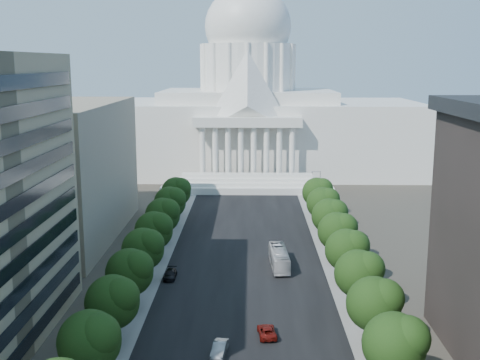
# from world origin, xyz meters

# --- Properties ---
(road_asphalt) EXTENTS (30.00, 260.00, 0.01)m
(road_asphalt) POSITION_xyz_m (0.00, 90.00, 0.00)
(road_asphalt) COLOR black
(road_asphalt) RESTS_ON ground
(sidewalk_left) EXTENTS (8.00, 260.00, 0.02)m
(sidewalk_left) POSITION_xyz_m (-19.00, 90.00, 0.00)
(sidewalk_left) COLOR gray
(sidewalk_left) RESTS_ON ground
(sidewalk_right) EXTENTS (8.00, 260.00, 0.02)m
(sidewalk_right) POSITION_xyz_m (19.00, 90.00, 0.00)
(sidewalk_right) COLOR gray
(sidewalk_right) RESTS_ON ground
(capitol) EXTENTS (120.00, 56.00, 73.00)m
(capitol) POSITION_xyz_m (0.00, 184.89, 20.01)
(capitol) COLOR white
(capitol) RESTS_ON ground
(office_block_left_far) EXTENTS (38.00, 52.00, 30.00)m
(office_block_left_far) POSITION_xyz_m (-48.00, 100.00, 15.00)
(office_block_left_far) COLOR gray
(office_block_left_far) RESTS_ON ground
(tree_l_c) EXTENTS (7.79, 7.60, 9.97)m
(tree_l_c) POSITION_xyz_m (-17.66, 35.81, 6.45)
(tree_l_c) COLOR #33261C
(tree_l_c) RESTS_ON ground
(tree_l_d) EXTENTS (7.79, 7.60, 9.97)m
(tree_l_d) POSITION_xyz_m (-17.66, 47.81, 6.45)
(tree_l_d) COLOR #33261C
(tree_l_d) RESTS_ON ground
(tree_l_e) EXTENTS (7.79, 7.60, 9.97)m
(tree_l_e) POSITION_xyz_m (-17.66, 59.81, 6.45)
(tree_l_e) COLOR #33261C
(tree_l_e) RESTS_ON ground
(tree_l_f) EXTENTS (7.79, 7.60, 9.97)m
(tree_l_f) POSITION_xyz_m (-17.66, 71.81, 6.45)
(tree_l_f) COLOR #33261C
(tree_l_f) RESTS_ON ground
(tree_l_g) EXTENTS (7.79, 7.60, 9.97)m
(tree_l_g) POSITION_xyz_m (-17.66, 83.81, 6.45)
(tree_l_g) COLOR #33261C
(tree_l_g) RESTS_ON ground
(tree_l_h) EXTENTS (7.79, 7.60, 9.97)m
(tree_l_h) POSITION_xyz_m (-17.66, 95.81, 6.45)
(tree_l_h) COLOR #33261C
(tree_l_h) RESTS_ON ground
(tree_l_i) EXTENTS (7.79, 7.60, 9.97)m
(tree_l_i) POSITION_xyz_m (-17.66, 107.81, 6.45)
(tree_l_i) COLOR #33261C
(tree_l_i) RESTS_ON ground
(tree_l_j) EXTENTS (7.79, 7.60, 9.97)m
(tree_l_j) POSITION_xyz_m (-17.66, 119.81, 6.45)
(tree_l_j) COLOR #33261C
(tree_l_j) RESTS_ON ground
(tree_r_c) EXTENTS (7.79, 7.60, 9.97)m
(tree_r_c) POSITION_xyz_m (18.34, 35.81, 6.45)
(tree_r_c) COLOR #33261C
(tree_r_c) RESTS_ON ground
(tree_r_d) EXTENTS (7.79, 7.60, 9.97)m
(tree_r_d) POSITION_xyz_m (18.34, 47.81, 6.45)
(tree_r_d) COLOR #33261C
(tree_r_d) RESTS_ON ground
(tree_r_e) EXTENTS (7.79, 7.60, 9.97)m
(tree_r_e) POSITION_xyz_m (18.34, 59.81, 6.45)
(tree_r_e) COLOR #33261C
(tree_r_e) RESTS_ON ground
(tree_r_f) EXTENTS (7.79, 7.60, 9.97)m
(tree_r_f) POSITION_xyz_m (18.34, 71.81, 6.45)
(tree_r_f) COLOR #33261C
(tree_r_f) RESTS_ON ground
(tree_r_g) EXTENTS (7.79, 7.60, 9.97)m
(tree_r_g) POSITION_xyz_m (18.34, 83.81, 6.45)
(tree_r_g) COLOR #33261C
(tree_r_g) RESTS_ON ground
(tree_r_h) EXTENTS (7.79, 7.60, 9.97)m
(tree_r_h) POSITION_xyz_m (18.34, 95.81, 6.45)
(tree_r_h) COLOR #33261C
(tree_r_h) RESTS_ON ground
(tree_r_i) EXTENTS (7.79, 7.60, 9.97)m
(tree_r_i) POSITION_xyz_m (18.34, 107.81, 6.45)
(tree_r_i) COLOR #33261C
(tree_r_i) RESTS_ON ground
(tree_r_j) EXTENTS (7.79, 7.60, 9.97)m
(tree_r_j) POSITION_xyz_m (18.34, 119.81, 6.45)
(tree_r_j) COLOR #33261C
(tree_r_j) RESTS_ON ground
(streetlight_b) EXTENTS (2.61, 0.44, 9.00)m
(streetlight_b) POSITION_xyz_m (19.90, 35.00, 5.82)
(streetlight_b) COLOR gray
(streetlight_b) RESTS_ON ground
(streetlight_c) EXTENTS (2.61, 0.44, 9.00)m
(streetlight_c) POSITION_xyz_m (19.90, 60.00, 5.82)
(streetlight_c) COLOR gray
(streetlight_c) RESTS_ON ground
(streetlight_d) EXTENTS (2.61, 0.44, 9.00)m
(streetlight_d) POSITION_xyz_m (19.90, 85.00, 5.82)
(streetlight_d) COLOR gray
(streetlight_d) RESTS_ON ground
(streetlight_e) EXTENTS (2.61, 0.44, 9.00)m
(streetlight_e) POSITION_xyz_m (19.90, 110.00, 5.82)
(streetlight_e) COLOR gray
(streetlight_e) RESTS_ON ground
(streetlight_f) EXTENTS (2.61, 0.44, 9.00)m
(streetlight_f) POSITION_xyz_m (19.90, 135.00, 5.82)
(streetlight_f) COLOR gray
(streetlight_f) RESTS_ON ground
(car_silver) EXTENTS (2.40, 5.20, 1.65)m
(car_silver) POSITION_xyz_m (-3.04, 44.99, 0.82)
(car_silver) COLOR #97999E
(car_silver) RESTS_ON ground
(car_red) EXTENTS (2.98, 5.51, 1.47)m
(car_red) POSITION_xyz_m (3.48, 50.64, 0.73)
(car_red) COLOR #66100B
(car_red) RESTS_ON ground
(car_dark_b) EXTENTS (2.15, 5.20, 1.50)m
(car_dark_b) POSITION_xyz_m (-13.50, 73.90, 0.75)
(car_dark_b) COLOR black
(car_dark_b) RESTS_ON ground
(city_bus) EXTENTS (3.72, 13.04, 3.59)m
(city_bus) POSITION_xyz_m (6.61, 80.58, 1.80)
(city_bus) COLOR silver
(city_bus) RESTS_ON ground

